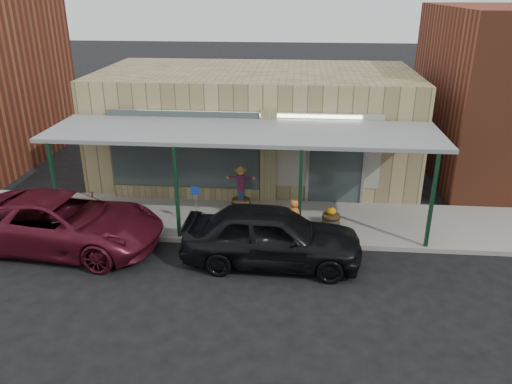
# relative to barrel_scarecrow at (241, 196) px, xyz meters

# --- Properties ---
(ground) EXTENTS (120.00, 120.00, 0.00)m
(ground) POSITION_rel_barrel_scarecrow_xyz_m (0.15, -4.16, -0.69)
(ground) COLOR black
(ground) RESTS_ON ground
(sidewalk) EXTENTS (40.00, 3.20, 0.15)m
(sidewalk) POSITION_rel_barrel_scarecrow_xyz_m (0.15, -0.56, -0.61)
(sidewalk) COLOR gray
(sidewalk) RESTS_ON ground
(storefront) EXTENTS (12.00, 6.25, 4.20)m
(storefront) POSITION_rel_barrel_scarecrow_xyz_m (0.15, 4.00, 1.40)
(storefront) COLOR tan
(storefront) RESTS_ON ground
(awning) EXTENTS (12.00, 3.00, 3.04)m
(awning) POSITION_rel_barrel_scarecrow_xyz_m (0.15, -0.60, 2.32)
(awning) COLOR slate
(awning) RESTS_ON ground
(block_buildings_near) EXTENTS (61.00, 8.00, 8.00)m
(block_buildings_near) POSITION_rel_barrel_scarecrow_xyz_m (2.16, 5.04, 3.08)
(block_buildings_near) COLOR brown
(block_buildings_near) RESTS_ON ground
(barrel_scarecrow) EXTENTS (0.97, 0.69, 1.59)m
(barrel_scarecrow) POSITION_rel_barrel_scarecrow_xyz_m (0.00, 0.00, 0.00)
(barrel_scarecrow) COLOR #4F3C1F
(barrel_scarecrow) RESTS_ON sidewalk
(barrel_pumpkin) EXTENTS (0.61, 0.61, 0.65)m
(barrel_pumpkin) POSITION_rel_barrel_scarecrow_xyz_m (2.96, -0.86, -0.31)
(barrel_pumpkin) COLOR #4F3C1F
(barrel_pumpkin) RESTS_ON sidewalk
(handicap_sign) EXTENTS (0.28, 0.06, 1.34)m
(handicap_sign) POSITION_rel_barrel_scarecrow_xyz_m (-1.26, -1.28, 0.33)
(handicap_sign) COLOR gray
(handicap_sign) RESTS_ON sidewalk
(parked_sedan) EXTENTS (4.99, 2.14, 1.68)m
(parked_sedan) POSITION_rel_barrel_scarecrow_xyz_m (1.21, -3.07, 0.15)
(parked_sedan) COLOR black
(parked_sedan) RESTS_ON ground
(car_maroon) EXTENTS (6.03, 3.22, 1.61)m
(car_maroon) POSITION_rel_barrel_scarecrow_xyz_m (-4.91, -2.70, 0.12)
(car_maroon) COLOR #54101F
(car_maroon) RESTS_ON ground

